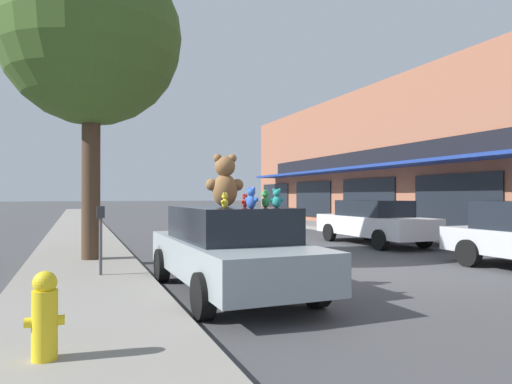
{
  "coord_description": "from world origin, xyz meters",
  "views": [
    {
      "loc": [
        -5.83,
        -7.97,
        1.61
      ],
      "look_at": [
        -1.45,
        3.19,
        1.7
      ],
      "focal_mm": 32.0,
      "sensor_mm": 36.0,
      "label": 1
    }
  ],
  "objects": [
    {
      "name": "ground_plane",
      "position": [
        0.0,
        0.0,
        0.0
      ],
      "size": [
        260.0,
        260.0,
        0.0
      ],
      "primitive_type": "plane",
      "color": "#424244"
    },
    {
      "name": "sidewalk_near",
      "position": [
        -5.72,
        0.0,
        0.07
      ],
      "size": [
        2.34,
        90.0,
        0.15
      ],
      "color": "gray",
      "rests_on": "ground_plane"
    },
    {
      "name": "plush_art_car",
      "position": [
        -3.49,
        -0.79,
        0.75
      ],
      "size": [
        1.95,
        4.53,
        1.42
      ],
      "rotation": [
        0.0,
        0.0,
        0.02
      ],
      "color": "#8C999E",
      "rests_on": "ground_plane"
    },
    {
      "name": "teddy_bear_giant",
      "position": [
        -3.52,
        -0.65,
        1.85
      ],
      "size": [
        0.67,
        0.43,
        0.89
      ],
      "rotation": [
        0.0,
        0.0,
        3.01
      ],
      "color": "olive",
      "rests_on": "plush_art_car"
    },
    {
      "name": "teddy_bear_pink",
      "position": [
        -3.38,
        -1.53,
        1.57
      ],
      "size": [
        0.23,
        0.2,
        0.32
      ],
      "rotation": [
        0.0,
        0.0,
        3.73
      ],
      "color": "pink",
      "rests_on": "plush_art_car"
    },
    {
      "name": "teddy_bear_red",
      "position": [
        -3.3,
        -1.02,
        1.53
      ],
      "size": [
        0.16,
        0.14,
        0.22
      ],
      "rotation": [
        0.0,
        0.0,
        3.71
      ],
      "color": "red",
      "rests_on": "plush_art_car"
    },
    {
      "name": "teddy_bear_yellow",
      "position": [
        -3.79,
        -1.51,
        1.53
      ],
      "size": [
        0.16,
        0.16,
        0.23
      ],
      "rotation": [
        0.0,
        0.0,
        3.91
      ],
      "color": "yellow",
      "rests_on": "plush_art_car"
    },
    {
      "name": "teddy_bear_blue",
      "position": [
        -3.47,
        -1.76,
        1.57
      ],
      "size": [
        0.2,
        0.23,
        0.31
      ],
      "rotation": [
        0.0,
        0.0,
        2.19
      ],
      "color": "blue",
      "rests_on": "plush_art_car"
    },
    {
      "name": "teddy_bear_green",
      "position": [
        -3.13,
        -1.5,
        1.56
      ],
      "size": [
        0.18,
        0.2,
        0.28
      ],
      "rotation": [
        0.0,
        0.0,
        4.07
      ],
      "color": "green",
      "rests_on": "plush_art_car"
    },
    {
      "name": "teddy_bear_teal",
      "position": [
        -2.98,
        -1.57,
        1.57
      ],
      "size": [
        0.23,
        0.16,
        0.3
      ],
      "rotation": [
        0.0,
        0.0,
        2.78
      ],
      "color": "teal",
      "rests_on": "plush_art_car"
    },
    {
      "name": "parked_car_far_center",
      "position": [
        3.28,
        4.62,
        0.76
      ],
      "size": [
        1.81,
        4.67,
        1.45
      ],
      "color": "silver",
      "rests_on": "ground_plane"
    },
    {
      "name": "street_tree",
      "position": [
        -5.54,
        3.21,
        5.28
      ],
      "size": [
        4.13,
        4.13,
        7.23
      ],
      "color": "#473323",
      "rests_on": "sidewalk_near"
    },
    {
      "name": "fire_hydrant",
      "position": [
        -6.1,
        -3.48,
        0.54
      ],
      "size": [
        0.33,
        0.22,
        0.79
      ],
      "color": "yellow",
      "rests_on": "sidewalk_near"
    },
    {
      "name": "parking_meter",
      "position": [
        -5.43,
        0.9,
        0.96
      ],
      "size": [
        0.14,
        0.1,
        1.27
      ],
      "color": "#4C4C51",
      "rests_on": "sidewalk_near"
    }
  ]
}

